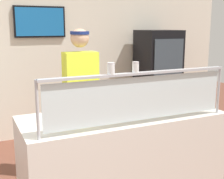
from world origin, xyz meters
TOP-DOWN VIEW (x-y plane):
  - ground_plane at (0.97, 1.00)m, footprint 12.00×12.00m
  - shop_rear_unit at (0.97, 2.78)m, footprint 6.35×0.13m
  - serving_counter at (0.97, 0.40)m, footprint 1.95×0.79m
  - sneeze_guard at (0.97, 0.06)m, footprint 1.77×0.06m
  - pizza_tray at (0.94, 0.41)m, footprint 0.49×0.49m
  - pizza_server at (0.91, 0.39)m, footprint 0.10×0.29m
  - parmesan_shaker at (0.70, 0.06)m, footprint 0.06×0.06m
  - pepper_flake_shaker at (0.92, 0.06)m, footprint 0.06×0.06m
  - worker_figure at (0.82, 1.14)m, footprint 0.41×0.50m
  - drink_fridge at (2.65, 2.34)m, footprint 0.66×0.63m

SIDE VIEW (x-z plane):
  - ground_plane at x=0.97m, z-range 0.00..0.00m
  - serving_counter at x=0.97m, z-range 0.00..0.95m
  - drink_fridge at x=2.65m, z-range 0.00..1.72m
  - pizza_tray at x=0.94m, z-range 0.95..0.99m
  - pizza_server at x=0.91m, z-range 0.99..0.99m
  - worker_figure at x=0.82m, z-range 0.13..1.89m
  - sneeze_guard at x=0.97m, z-range 1.01..1.47m
  - shop_rear_unit at x=0.97m, z-range 0.01..2.71m
  - pepper_flake_shaker at x=0.92m, z-range 1.40..1.49m
  - parmesan_shaker at x=0.70m, z-range 1.40..1.50m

